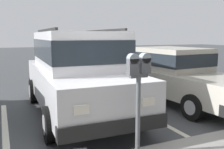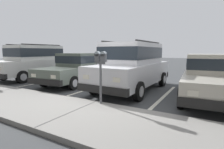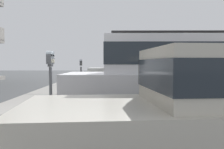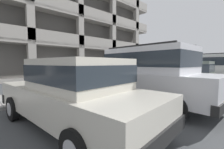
{
  "view_description": "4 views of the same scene",
  "coord_description": "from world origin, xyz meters",
  "px_view_note": "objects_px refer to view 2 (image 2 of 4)",
  "views": [
    {
      "loc": [
        1.56,
        3.45,
        1.88
      ],
      "look_at": [
        -0.5,
        -1.14,
        1.1
      ],
      "focal_mm": 40.0,
      "sensor_mm": 36.0,
      "label": 1
    },
    {
      "loc": [
        -3.01,
        4.5,
        1.64
      ],
      "look_at": [
        0.25,
        -1.18,
        0.77
      ],
      "focal_mm": 28.0,
      "sensor_mm": 36.0,
      "label": 2
    },
    {
      "loc": [
        -5.94,
        -0.99,
        1.37
      ],
      "look_at": [
        -0.16,
        -1.05,
        1.1
      ],
      "focal_mm": 40.0,
      "sensor_mm": 36.0,
      "label": 3
    },
    {
      "loc": [
        -4.7,
        -5.31,
        1.45
      ],
      "look_at": [
        -0.47,
        -0.88,
        0.99
      ],
      "focal_mm": 24.0,
      "sensor_mm": 36.0,
      "label": 4
    }
  ],
  "objects_px": {
    "silver_suv": "(133,64)",
    "parking_meter_near": "(101,65)",
    "dark_hatchback": "(78,67)",
    "red_sedan": "(211,75)",
    "blue_coupe": "(35,60)"
  },
  "relations": [
    {
      "from": "silver_suv",
      "to": "parking_meter_near",
      "type": "relative_size",
      "value": 3.18
    },
    {
      "from": "blue_coupe",
      "to": "parking_meter_near",
      "type": "distance_m",
      "value": 7.07
    },
    {
      "from": "silver_suv",
      "to": "parking_meter_near",
      "type": "bearing_deg",
      "value": 94.59
    },
    {
      "from": "silver_suv",
      "to": "parking_meter_near",
      "type": "distance_m",
      "value": 2.69
    },
    {
      "from": "blue_coupe",
      "to": "parking_meter_near",
      "type": "bearing_deg",
      "value": 157.41
    },
    {
      "from": "silver_suv",
      "to": "dark_hatchback",
      "type": "distance_m",
      "value": 3.09
    },
    {
      "from": "red_sedan",
      "to": "dark_hatchback",
      "type": "xyz_separation_m",
      "value": [
        5.99,
        -0.12,
        0.0
      ]
    },
    {
      "from": "silver_suv",
      "to": "red_sedan",
      "type": "relative_size",
      "value": 1.05
    },
    {
      "from": "parking_meter_near",
      "to": "red_sedan",
      "type": "bearing_deg",
      "value": -136.26
    },
    {
      "from": "red_sedan",
      "to": "dark_hatchback",
      "type": "bearing_deg",
      "value": -5.77
    },
    {
      "from": "parking_meter_near",
      "to": "silver_suv",
      "type": "bearing_deg",
      "value": -86.71
    },
    {
      "from": "dark_hatchback",
      "to": "blue_coupe",
      "type": "distance_m",
      "value": 3.3
    },
    {
      "from": "silver_suv",
      "to": "dark_hatchback",
      "type": "bearing_deg",
      "value": -0.17
    },
    {
      "from": "silver_suv",
      "to": "red_sedan",
      "type": "bearing_deg",
      "value": -179.62
    },
    {
      "from": "dark_hatchback",
      "to": "parking_meter_near",
      "type": "relative_size",
      "value": 3.04
    }
  ]
}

